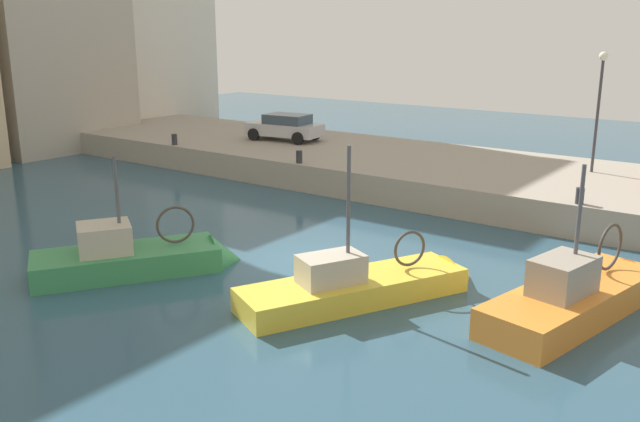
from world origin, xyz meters
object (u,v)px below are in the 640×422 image
Objects in this scene: fishing_boat_orange at (579,308)px; parked_car_silver at (285,127)px; mooring_bollard_mid at (299,157)px; quay_streetlamp at (600,92)px; fishing_boat_yellow at (365,295)px; mooring_bollard_north at (174,139)px; fishing_boat_green at (140,267)px; mooring_bollard_south at (580,196)px.

parked_car_silver is (10.84, 18.35, 1.78)m from fishing_boat_orange.
quay_streetlamp reaches higher than mooring_bollard_mid.
fishing_boat_yellow is 1.68× the size of parked_car_silver.
fishing_boat_orange is 21.38m from parked_car_silver.
parked_car_silver is 5.72m from mooring_bollard_north.
parked_car_silver is at bearing 24.51° from fishing_boat_green.
parked_car_silver is (13.24, 13.51, 1.81)m from fishing_boat_yellow.
mooring_bollard_north is at bearing 90.00° from mooring_bollard_mid.
fishing_boat_green is 14.52m from mooring_bollard_south.
parked_car_silver is 7.55× the size of mooring_bollard_south.
fishing_boat_yellow is at bearing 173.15° from quay_streetlamp.
mooring_bollard_mid is (-4.42, -4.39, -0.44)m from parked_car_silver.
fishing_boat_orange is at bearing -106.30° from mooring_bollard_north.
parked_car_silver is 7.55× the size of mooring_bollard_north.
quay_streetlamp reaches higher than parked_car_silver.
mooring_bollard_mid is at bearing 90.00° from mooring_bollard_south.
mooring_bollard_south is (-4.42, -16.39, -0.44)m from parked_car_silver.
parked_car_silver is at bearing 44.85° from mooring_bollard_mid.
fishing_boat_orange reaches higher than mooring_bollard_south.
fishing_boat_orange is at bearing -165.61° from quay_streetlamp.
fishing_boat_yellow is (2.19, -6.48, -0.02)m from fishing_boat_green.
mooring_bollard_mid is (8.83, 9.12, 1.37)m from fishing_boat_yellow.
mooring_bollard_south and mooring_bollard_north have the same top height.
fishing_boat_yellow reaches higher than mooring_bollard_mid.
fishing_boat_yellow is 9.39m from mooring_bollard_south.
fishing_boat_orange is 1.69× the size of parked_car_silver.
fishing_boat_green is 11.02× the size of mooring_bollard_north.
mooring_bollard_south is 6.49m from quay_streetlamp.
mooring_bollard_south and mooring_bollard_mid have the same top height.
fishing_boat_orange is at bearing -63.56° from fishing_boat_yellow.
fishing_boat_yellow is 15.22m from quay_streetlamp.
mooring_bollard_north is (-4.42, 3.61, -0.44)m from parked_car_silver.
fishing_boat_yellow is 19.01m from parked_car_silver.
fishing_boat_orange is 6.85m from mooring_bollard_south.
parked_car_silver is 6.24m from mooring_bollard_mid.
mooring_bollard_south is (8.83, -2.88, 1.37)m from fishing_boat_yellow.
mooring_bollard_south is at bearing -40.34° from fishing_boat_green.
fishing_boat_orange reaches higher than fishing_boat_green.
parked_car_silver reaches higher than mooring_bollard_south.
fishing_boat_green is at bearing 108.68° from fishing_boat_yellow.
mooring_bollard_south is 1.00× the size of mooring_bollard_mid.
mooring_bollard_mid is 8.00m from mooring_bollard_north.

